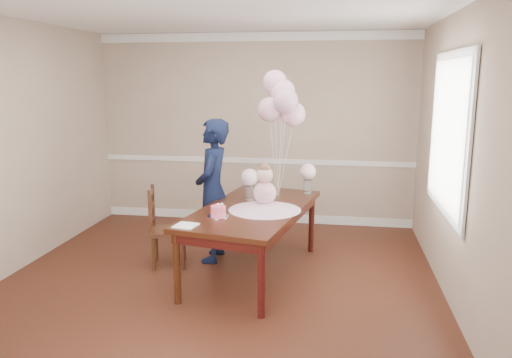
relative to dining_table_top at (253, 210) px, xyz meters
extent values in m
cube|color=black|center=(-0.32, -0.48, -0.72)|extent=(4.50, 5.00, 0.00)
cube|color=white|center=(-0.32, -0.48, 1.98)|extent=(4.50, 5.00, 0.02)
cube|color=tan|center=(-0.32, 2.02, 0.63)|extent=(4.50, 0.02, 2.70)
cube|color=tan|center=(-0.32, -2.98, 0.63)|extent=(4.50, 0.02, 2.70)
cube|color=tan|center=(1.93, -0.48, 0.63)|extent=(0.02, 5.00, 2.70)
cube|color=white|center=(-0.32, 2.01, 0.18)|extent=(4.50, 0.02, 0.07)
cube|color=white|center=(-0.32, 2.01, 1.91)|extent=(4.50, 0.02, 0.12)
cube|color=white|center=(-0.32, 2.01, -0.66)|extent=(4.50, 0.02, 0.12)
cube|color=silver|center=(1.91, 0.02, 0.83)|extent=(0.02, 1.66, 1.56)
cube|color=silver|center=(1.89, 0.02, 0.83)|extent=(0.01, 1.50, 1.40)
cube|color=black|center=(0.00, 0.00, 0.00)|extent=(1.34, 2.13, 0.05)
cube|color=black|center=(0.00, 0.00, -0.07)|extent=(1.22, 2.01, 0.10)
cylinder|color=black|center=(-0.58, -0.82, -0.37)|extent=(0.08, 0.08, 0.69)
cylinder|color=black|center=(0.24, -0.97, -0.37)|extent=(0.08, 0.08, 0.69)
cylinder|color=black|center=(-0.24, 0.97, -0.37)|extent=(0.08, 0.08, 0.69)
cylinder|color=black|center=(0.58, 0.82, -0.37)|extent=(0.08, 0.08, 0.69)
cone|color=#DBA1BF|center=(0.14, -0.08, 0.07)|extent=(0.88, 0.88, 0.10)
sphere|color=pink|center=(0.14, -0.08, 0.20)|extent=(0.24, 0.24, 0.24)
sphere|color=beige|center=(0.14, -0.08, 0.39)|extent=(0.17, 0.17, 0.17)
sphere|color=brown|center=(0.14, -0.08, 0.45)|extent=(0.12, 0.12, 0.12)
cylinder|color=white|center=(-0.28, -0.40, 0.03)|extent=(0.25, 0.25, 0.01)
cylinder|color=#E9496B|center=(-0.28, -0.40, 0.08)|extent=(0.17, 0.17, 0.10)
sphere|color=white|center=(-0.28, -0.40, 0.15)|extent=(0.03, 0.03, 0.03)
sphere|color=white|center=(-0.24, -0.39, 0.15)|extent=(0.03, 0.03, 0.03)
cylinder|color=silver|center=(-0.09, 0.32, 0.10)|extent=(0.12, 0.12, 0.16)
sphere|color=beige|center=(-0.09, 0.32, 0.28)|extent=(0.19, 0.19, 0.19)
cylinder|color=white|center=(0.53, 0.76, 0.10)|extent=(0.12, 0.12, 0.16)
sphere|color=#FAD1DB|center=(0.53, 0.76, 0.28)|extent=(0.19, 0.19, 0.19)
cube|color=white|center=(-0.50, -0.76, 0.03)|extent=(0.23, 0.23, 0.01)
cylinder|color=silver|center=(0.20, 0.52, 0.03)|extent=(0.05, 0.05, 0.02)
sphere|color=#DE9DAE|center=(0.10, 0.53, 1.01)|extent=(0.28, 0.28, 0.28)
sphere|color=#DE9DBF|center=(0.29, 0.45, 1.11)|extent=(0.28, 0.28, 0.28)
sphere|color=#FDB3CB|center=(0.24, 0.61, 1.21)|extent=(0.28, 0.28, 0.28)
sphere|color=#F4ADC4|center=(0.14, 0.65, 1.31)|extent=(0.28, 0.28, 0.28)
sphere|color=#F8B0C6|center=(0.36, 0.57, 0.96)|extent=(0.28, 0.28, 0.28)
cylinder|color=white|center=(0.15, 0.53, 0.45)|extent=(0.09, 0.02, 0.83)
cylinder|color=white|center=(0.24, 0.48, 0.50)|extent=(0.09, 0.07, 0.92)
cylinder|color=white|center=(0.22, 0.56, 0.55)|extent=(0.04, 0.09, 1.02)
cylinder|color=white|center=(0.17, 0.58, 0.60)|extent=(0.06, 0.12, 1.12)
cylinder|color=white|center=(0.28, 0.54, 0.43)|extent=(0.15, 0.05, 0.77)
cube|color=#361B0E|center=(-0.98, 0.12, -0.32)|extent=(0.47, 0.47, 0.04)
cylinder|color=#341D0E|center=(-1.09, -0.08, -0.53)|extent=(0.04, 0.04, 0.38)
cylinder|color=#381A0F|center=(-0.78, 0.00, -0.53)|extent=(0.04, 0.04, 0.38)
cylinder|color=#371F0F|center=(-1.17, 0.23, -0.53)|extent=(0.04, 0.04, 0.38)
cylinder|color=#37120F|center=(-0.87, 0.31, -0.53)|extent=(0.04, 0.04, 0.38)
cylinder|color=#391C0F|center=(-1.11, -0.08, -0.06)|extent=(0.04, 0.04, 0.50)
cylinder|color=#33160E|center=(-1.19, 0.22, -0.06)|extent=(0.04, 0.04, 0.50)
cube|color=#39130F|center=(-1.15, 0.07, -0.17)|extent=(0.12, 0.35, 0.04)
cube|color=#371E0F|center=(-1.15, 0.07, -0.03)|extent=(0.12, 0.35, 0.04)
cube|color=#361D0E|center=(-1.15, 0.07, 0.11)|extent=(0.12, 0.35, 0.04)
imported|color=black|center=(-0.53, 0.37, 0.10)|extent=(0.40, 0.60, 1.63)
camera|label=1|loc=(0.86, -5.00, 1.37)|focal=35.00mm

